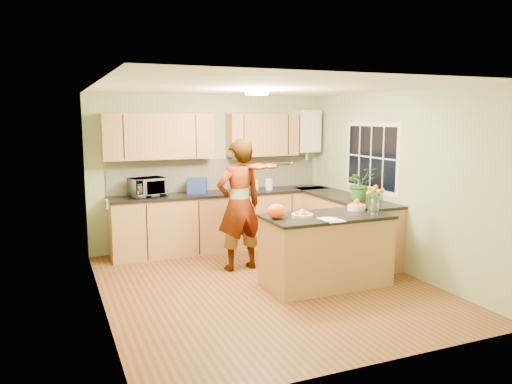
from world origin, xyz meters
name	(u,v)px	position (x,y,z in m)	size (l,w,h in m)	color
floor	(266,286)	(0.00, 0.00, 0.00)	(4.50, 4.50, 0.00)	brown
ceiling	(266,88)	(0.00, 0.00, 2.50)	(4.00, 4.50, 0.02)	white
wall_back	(211,171)	(0.00, 2.25, 1.25)	(4.00, 0.02, 2.50)	#96A677
wall_front	(375,226)	(0.00, -2.25, 1.25)	(4.00, 0.02, 2.50)	#96A677
wall_left	(99,200)	(-2.00, 0.00, 1.25)	(0.02, 4.50, 2.50)	#96A677
wall_right	(396,182)	(2.00, 0.00, 1.25)	(0.02, 4.50, 2.50)	#96A677
back_counter	(223,220)	(0.10, 1.95, 0.47)	(3.64, 0.62, 0.94)	#AC7145
right_counter	(344,226)	(1.70, 0.85, 0.47)	(0.62, 2.24, 0.94)	#AC7145
splashback	(217,174)	(0.10, 2.23, 1.20)	(3.60, 0.02, 0.52)	beige
upper_cabinets	(204,136)	(-0.18, 2.08, 1.85)	(3.20, 0.34, 0.70)	#AC7145
boiler	(307,131)	(1.70, 2.09, 1.90)	(0.40, 0.30, 0.86)	white
window_right	(371,157)	(1.99, 0.60, 1.55)	(0.01, 1.30, 1.05)	white
light_switch	(107,204)	(-1.99, -0.60, 1.30)	(0.02, 0.09, 0.09)	white
ceiling_lamp	(257,92)	(0.00, 0.30, 2.46)	(0.30, 0.30, 0.07)	#FFEABF
peninsula_island	(326,250)	(0.73, -0.25, 0.46)	(1.60, 0.82, 0.92)	#AC7145
fruit_dish	(302,214)	(0.38, -0.25, 0.96)	(0.27, 0.27, 0.09)	beige
orange_bowl	(357,206)	(1.28, -0.10, 0.97)	(0.24, 0.24, 0.14)	beige
flower_vase	(375,191)	(1.33, -0.43, 1.21)	(0.24, 0.24, 0.44)	silver
orange_bag	(277,211)	(0.05, -0.20, 1.01)	(0.24, 0.20, 0.18)	#FD5714
papers	(332,220)	(0.63, -0.55, 0.92)	(0.22, 0.30, 0.01)	silver
violinist	(239,205)	(-0.06, 0.80, 0.93)	(0.67, 0.44, 1.85)	tan
violin	(258,167)	(0.14, 0.58, 1.48)	(0.63, 0.25, 0.13)	#581705
microwave	(148,187)	(-1.11, 1.97, 1.08)	(0.52, 0.35, 0.29)	white
blue_box	(197,186)	(-0.33, 1.97, 1.06)	(0.30, 0.22, 0.24)	#203696
kettle	(237,184)	(0.35, 1.96, 1.06)	(0.16, 0.16, 0.29)	silver
jar_cream	(255,184)	(0.68, 2.00, 1.03)	(0.11, 0.11, 0.18)	beige
jar_white	(269,184)	(0.89, 1.88, 1.03)	(0.12, 0.12, 0.19)	white
potted_plant	(360,184)	(1.70, 0.45, 1.18)	(0.44, 0.38, 0.49)	#2E6C24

